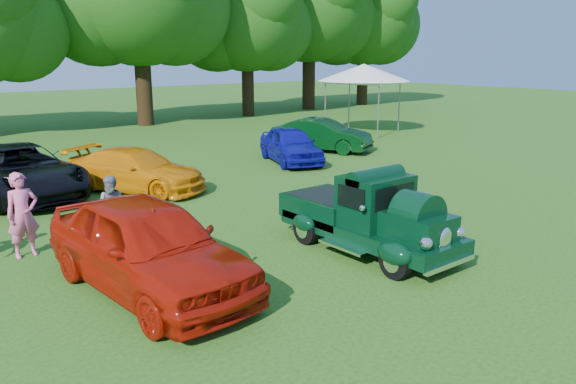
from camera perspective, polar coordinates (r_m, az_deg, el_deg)
ground at (r=11.86m, az=1.79°, el=-6.79°), size 120.00×120.00×0.00m
hero_pickup at (r=12.27m, az=8.09°, el=-2.58°), size 2.03×4.36×1.70m
red_convertible at (r=10.37m, az=-14.03°, el=-5.31°), size 2.39×5.13×1.70m
back_car_black at (r=18.55m, az=-25.62°, el=1.92°), size 3.07×5.79×1.55m
back_car_orange at (r=18.08m, az=-15.17°, el=2.16°), size 3.78×4.87×1.32m
back_car_blue at (r=22.09m, az=0.26°, el=4.80°), size 2.94×4.38×1.39m
back_car_green at (r=24.75m, az=3.47°, el=5.80°), size 3.28×4.53×1.42m
spectator_pink at (r=12.98m, az=-25.35°, el=-2.12°), size 0.69×0.48×1.81m
spectator_grey at (r=13.60m, az=-17.32°, el=-1.46°), size 0.90×0.85×1.47m
canopy_tent at (r=30.52m, az=7.71°, el=11.88°), size 6.25×6.25×3.65m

